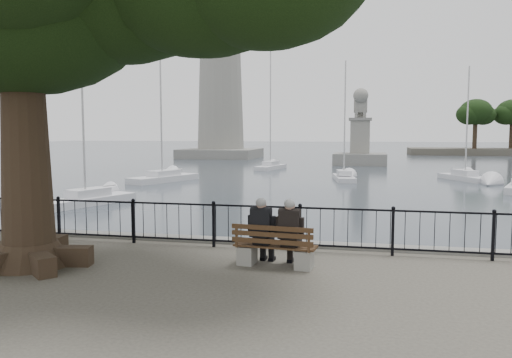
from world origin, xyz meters
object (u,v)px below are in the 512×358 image
(person_right, at_px, (291,235))
(lion_monument, at_px, (360,146))
(person_left, at_px, (263,234))
(bench, at_px, (275,252))
(lighthouse, at_px, (220,63))

(person_right, height_order, lion_monument, lion_monument)
(person_left, bearing_deg, person_right, -6.05)
(person_left, distance_m, person_right, 0.58)
(lion_monument, bearing_deg, person_right, -91.19)
(bench, bearing_deg, person_left, 154.76)
(bench, distance_m, person_right, 0.46)
(person_left, bearing_deg, lighthouse, 106.86)
(bench, bearing_deg, lion_monument, 88.45)
(lighthouse, bearing_deg, person_left, -73.14)
(bench, xyz_separation_m, person_left, (-0.26, 0.12, 0.33))
(person_right, bearing_deg, lighthouse, 107.33)
(person_left, height_order, lion_monument, lion_monument)
(lighthouse, distance_m, lion_monument, 26.05)
(bench, relative_size, person_left, 1.23)
(lighthouse, bearing_deg, lion_monument, -31.10)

